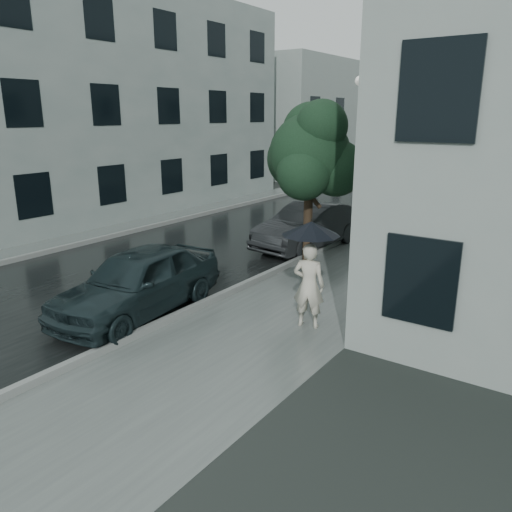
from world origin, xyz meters
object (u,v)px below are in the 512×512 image
Objects in this scene: street_tree at (311,153)px; pedestrian at (309,285)px; lamp_post at (368,149)px; car_far at (309,226)px; car_near at (138,281)px.

pedestrian is at bearing -60.92° from street_tree.
lamp_post is 1.25× the size of car_far.
car_near reaches higher than car_far.
pedestrian is 0.38× the size of street_tree.
car_far is (-1.04, -2.13, -2.39)m from lamp_post.
pedestrian is 4.46m from street_tree.
pedestrian is 0.41× the size of car_near.
car_far is at bearing -133.82° from lamp_post.
car_far is at bearing 82.45° from car_near.
car_far is (0.29, 7.12, -0.02)m from car_near.
lamp_post reaches higher than car_near.
lamp_post reaches higher than car_far.
car_near is at bearing -116.01° from lamp_post.
pedestrian is at bearing -92.77° from lamp_post.
car_far is (-1.29, 2.32, -2.54)m from street_tree.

